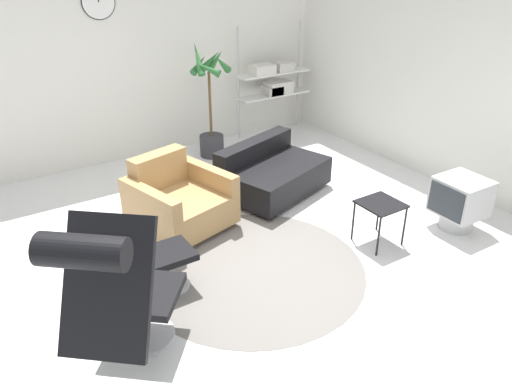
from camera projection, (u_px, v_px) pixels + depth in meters
ground_plane at (249, 252)px, 4.86m from camera, size 12.00×12.00×0.00m
wall_back at (127, 54)px, 6.46m from camera, size 12.00×0.09×2.80m
wall_right at (466, 71)px, 5.64m from camera, size 0.06×12.00×2.80m
round_rug at (252, 269)px, 4.61m from camera, size 2.08×2.08×0.01m
lounge_chair at (115, 284)px, 3.15m from camera, size 1.07×1.13×1.32m
ottoman at (167, 261)px, 4.27m from camera, size 0.44×0.38×0.36m
armchair_red at (179, 203)px, 5.19m from camera, size 1.07×1.06×0.75m
couch_low at (272, 175)px, 5.93m from camera, size 1.42×1.16×0.60m
side_table at (380, 208)px, 4.86m from camera, size 0.39×0.39×0.44m
crt_television at (460, 201)px, 5.14m from camera, size 0.48×0.48×0.56m
potted_plant at (211, 114)px, 6.80m from camera, size 0.58×0.58×1.57m
shelf_unit at (274, 81)px, 7.49m from camera, size 1.15×0.28×1.65m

